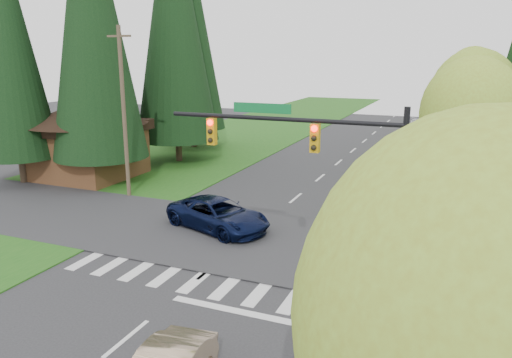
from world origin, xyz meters
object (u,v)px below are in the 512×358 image
Objects in this scene: parked_car_a at (383,171)px; suv_navy at (218,215)px; parked_car_b at (412,161)px; parked_car_d at (423,139)px; parked_car_e at (417,125)px; parked_car_c at (407,141)px.

suv_navy is at bearing -115.26° from parked_car_a.
parked_car_b is (1.40, 4.91, -0.14)m from parked_car_a.
suv_navy is 1.22× the size of parked_car_a.
parked_car_a reaches higher than parked_car_d.
parked_car_a is 15.04m from parked_car_d.
parked_car_d is at bearing -87.04° from parked_car_e.
suv_navy is at bearing -104.36° from parked_car_e.
parked_car_a is at bearing -90.25° from parked_car_d.
parked_car_c is at bearing 89.40° from parked_car_a.
parked_car_b is 19.82m from parked_car_e.
suv_navy is 1.27× the size of parked_car_b.
parked_car_d is at bearing 63.73° from parked_car_c.
suv_navy is 1.14× the size of parked_car_c.
suv_navy is at bearing -99.88° from parked_car_d.
parked_car_d is (7.40, 27.65, -0.01)m from suv_navy.
parked_car_a is 0.93× the size of parked_car_c.
parked_car_b is at bearing -3.23° from suv_navy.
suv_navy reaches higher than parked_car_e.
parked_car_a reaches higher than parked_car_e.
parked_car_b is 10.06m from parked_car_d.
parked_car_e is (6.00, 37.36, -0.11)m from suv_navy.
parked_car_c reaches higher than parked_car_b.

